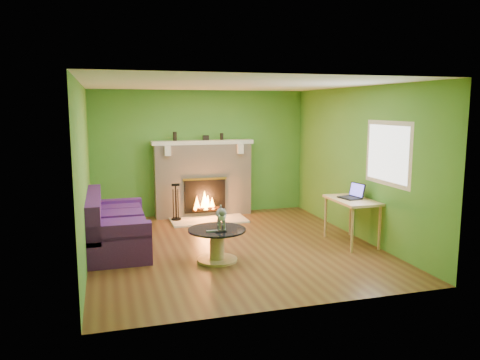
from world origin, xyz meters
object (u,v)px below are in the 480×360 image
object	(u,v)px
coffee_table	(217,242)
desk	(352,204)
cat	(221,216)
sofa	(114,227)

from	to	relation	value
coffee_table	desk	bearing A→B (deg)	6.19
cat	coffee_table	bearing A→B (deg)	-138.34
sofa	cat	size ratio (longest dim) A/B	3.64
coffee_table	desk	world-z (taller)	desk
sofa	desk	xyz separation A→B (m)	(3.81, -0.80, 0.31)
sofa	cat	world-z (taller)	sofa
sofa	coffee_table	distance (m)	1.79
coffee_table	desk	distance (m)	2.40
desk	cat	size ratio (longest dim) A/B	1.84
sofa	desk	world-z (taller)	sofa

